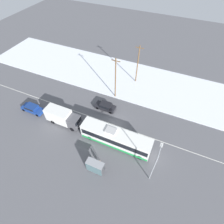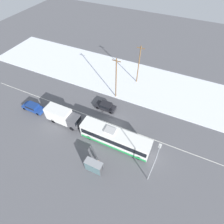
{
  "view_description": "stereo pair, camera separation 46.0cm",
  "coord_description": "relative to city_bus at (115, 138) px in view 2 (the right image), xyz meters",
  "views": [
    {
      "loc": [
        7.83,
        -18.8,
        26.78
      ],
      "look_at": [
        -1.26,
        1.74,
        1.4
      ],
      "focal_mm": 28.0,
      "sensor_mm": 36.0,
      "label": 1
    },
    {
      "loc": [
        8.24,
        -18.61,
        26.78
      ],
      "look_at": [
        -1.26,
        1.74,
        1.4
      ],
      "focal_mm": 28.0,
      "sensor_mm": 36.0,
      "label": 2
    }
  ],
  "objects": [
    {
      "name": "ground_plane",
      "position": [
        -1.81,
        3.6,
        -1.68
      ],
      "size": [
        120.0,
        120.0,
        0.0
      ],
      "primitive_type": "plane",
      "color": "#56565B"
    },
    {
      "name": "snow_lot",
      "position": [
        -1.81,
        17.91,
        -1.62
      ],
      "size": [
        80.0,
        14.73,
        0.12
      ],
      "color": "silver",
      "rests_on": "ground_plane"
    },
    {
      "name": "lane_marking_center",
      "position": [
        -1.81,
        3.6,
        -1.68
      ],
      "size": [
        60.0,
        0.12,
        0.0
      ],
      "color": "silver",
      "rests_on": "ground_plane"
    },
    {
      "name": "city_bus",
      "position": [
        0.0,
        0.0,
        0.0
      ],
      "size": [
        12.25,
        2.57,
        3.44
      ],
      "color": "white",
      "rests_on": "ground_plane"
    },
    {
      "name": "box_truck",
      "position": [
        -11.03,
        0.24,
        0.07
      ],
      "size": [
        6.71,
        2.3,
        3.19
      ],
      "color": "silver",
      "rests_on": "ground_plane"
    },
    {
      "name": "sedan_car",
      "position": [
        -5.2,
        6.78,
        -0.88
      ],
      "size": [
        4.28,
        1.8,
        1.45
      ],
      "rotation": [
        0.0,
        0.0,
        3.14
      ],
      "color": "black",
      "rests_on": "ground_plane"
    },
    {
      "name": "parked_car_near_truck",
      "position": [
        -18.49,
        0.21,
        -0.88
      ],
      "size": [
        4.71,
        1.8,
        1.46
      ],
      "color": "navy",
      "rests_on": "ground_plane"
    },
    {
      "name": "pedestrian_at_stop",
      "position": [
        -0.64,
        -4.86,
        -0.65
      ],
      "size": [
        0.61,
        0.27,
        1.68
      ],
      "color": "#23232D",
      "rests_on": "ground_plane"
    },
    {
      "name": "bus_shelter",
      "position": [
        -0.94,
        -6.03,
        -0.01
      ],
      "size": [
        2.76,
        1.2,
        2.4
      ],
      "color": "gray",
      "rests_on": "ground_plane"
    },
    {
      "name": "streetlamp",
      "position": [
        7.14,
        -3.24,
        2.86
      ],
      "size": [
        0.36,
        2.2,
        7.23
      ],
      "color": "#9EA3A8",
      "rests_on": "ground_plane"
    },
    {
      "name": "utility_pole_roadside",
      "position": [
        -4.82,
        11.01,
        3.25
      ],
      "size": [
        1.8,
        0.24,
        9.48
      ],
      "color": "brown",
      "rests_on": "ground_plane"
    },
    {
      "name": "utility_pole_snowlot",
      "position": [
        -2.39,
        17.85,
        3.12
      ],
      "size": [
        1.8,
        0.24,
        9.21
      ],
      "color": "brown",
      "rests_on": "ground_plane"
    }
  ]
}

